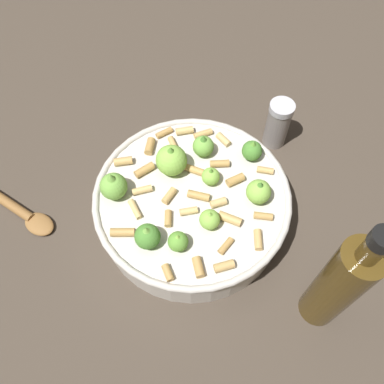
{
  "coord_description": "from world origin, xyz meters",
  "views": [
    {
      "loc": [
        -0.17,
        -0.26,
        0.59
      ],
      "look_at": [
        0.0,
        0.0,
        0.07
      ],
      "focal_mm": 38.18,
      "sensor_mm": 36.0,
      "label": 1
    }
  ],
  "objects_px": {
    "pepper_shaker": "(278,124)",
    "wooden_spoon": "(10,205)",
    "olive_oil_bottle": "(339,285)",
    "cooking_pan": "(191,203)"
  },
  "relations": [
    {
      "from": "cooking_pan",
      "to": "pepper_shaker",
      "type": "bearing_deg",
      "value": 12.67
    },
    {
      "from": "wooden_spoon",
      "to": "pepper_shaker",
      "type": "bearing_deg",
      "value": -16.02
    },
    {
      "from": "pepper_shaker",
      "to": "cooking_pan",
      "type": "bearing_deg",
      "value": -167.33
    },
    {
      "from": "olive_oil_bottle",
      "to": "wooden_spoon",
      "type": "relative_size",
      "value": 1.23
    },
    {
      "from": "pepper_shaker",
      "to": "olive_oil_bottle",
      "type": "height_order",
      "value": "olive_oil_bottle"
    },
    {
      "from": "cooking_pan",
      "to": "wooden_spoon",
      "type": "height_order",
      "value": "cooking_pan"
    },
    {
      "from": "pepper_shaker",
      "to": "olive_oil_bottle",
      "type": "xyz_separation_m",
      "value": [
        -0.14,
        -0.27,
        0.06
      ]
    },
    {
      "from": "cooking_pan",
      "to": "olive_oil_bottle",
      "type": "height_order",
      "value": "olive_oil_bottle"
    },
    {
      "from": "cooking_pan",
      "to": "pepper_shaker",
      "type": "distance_m",
      "value": 0.21
    },
    {
      "from": "pepper_shaker",
      "to": "wooden_spoon",
      "type": "height_order",
      "value": "pepper_shaker"
    }
  ]
}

